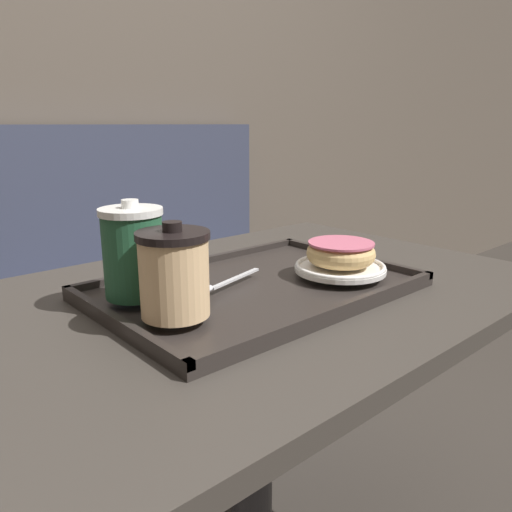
{
  "coord_description": "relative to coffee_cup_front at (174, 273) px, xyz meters",
  "views": [
    {
      "loc": [
        -0.54,
        -0.62,
        1.0
      ],
      "look_at": [
        -0.01,
        -0.02,
        0.79
      ],
      "focal_mm": 35.0,
      "sensor_mm": 36.0,
      "label": 1
    }
  ],
  "objects": [
    {
      "name": "coffee_cup_rear",
      "position": [
        -0.0,
        0.11,
        0.01
      ],
      "size": [
        0.09,
        0.09,
        0.15
      ],
      "color": "#235638",
      "rests_on": "serving_tray"
    },
    {
      "name": "donut_chocolate_glazed",
      "position": [
        0.33,
        -0.02,
        -0.03
      ],
      "size": [
        0.12,
        0.12,
        0.04
      ],
      "color": "#DBB270",
      "rests_on": "plate_with_chocolate_donut"
    },
    {
      "name": "spoon",
      "position": [
        0.11,
        0.06,
        -0.05
      ],
      "size": [
        0.16,
        0.06,
        0.01
      ],
      "rotation": [
        0.0,
        0.0,
        3.41
      ],
      "color": "silver",
      "rests_on": "serving_tray"
    },
    {
      "name": "wall_behind",
      "position": [
        0.2,
        1.17,
        0.39
      ],
      "size": [
        8.0,
        0.05,
        2.4
      ],
      "color": "brown",
      "rests_on": "ground_plane"
    },
    {
      "name": "cafe_table",
      "position": [
        0.2,
        0.07,
        -0.24
      ],
      "size": [
        1.04,
        0.7,
        0.73
      ],
      "color": "#38332D",
      "rests_on": "ground_plane"
    },
    {
      "name": "serving_tray",
      "position": [
        0.19,
        0.05,
        -0.08
      ],
      "size": [
        0.52,
        0.36,
        0.02
      ],
      "color": "#282321",
      "rests_on": "cafe_table"
    },
    {
      "name": "booth_bench",
      "position": [
        0.49,
        0.94,
        -0.49
      ],
      "size": [
        1.1,
        0.44,
        1.0
      ],
      "color": "#33384C",
      "rests_on": "ground_plane"
    },
    {
      "name": "plate_with_chocolate_donut",
      "position": [
        0.33,
        -0.02,
        -0.05
      ],
      "size": [
        0.16,
        0.16,
        0.01
      ],
      "color": "white",
      "rests_on": "serving_tray"
    },
    {
      "name": "coffee_cup_front",
      "position": [
        0.0,
        0.0,
        0.0
      ],
      "size": [
        0.1,
        0.1,
        0.13
      ],
      "color": "#E0B784",
      "rests_on": "serving_tray"
    }
  ]
}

